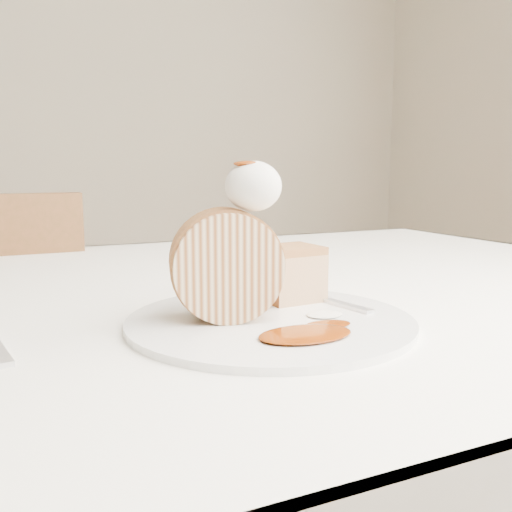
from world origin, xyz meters
name	(u,v)px	position (x,y,z in m)	size (l,w,h in m)	color
table	(190,361)	(0.00, 0.20, 0.66)	(1.40, 0.90, 0.75)	white
plate	(270,321)	(0.02, 0.02, 0.75)	(0.27, 0.27, 0.01)	white
roulade_slice	(227,265)	(-0.02, 0.03, 0.81)	(0.10, 0.10, 0.05)	beige
cake_chunk	(290,277)	(0.07, 0.07, 0.78)	(0.06, 0.05, 0.05)	#A86D3F
whipped_cream	(253,186)	(0.00, 0.03, 0.88)	(0.05, 0.05, 0.05)	white
caramel_drizzle	(247,157)	(0.00, 0.02, 0.91)	(0.03, 0.02, 0.01)	#702704
caramel_pool	(305,334)	(0.02, -0.05, 0.76)	(0.08, 0.05, 0.00)	#702704
fork	(330,301)	(0.10, 0.05, 0.76)	(0.02, 0.16, 0.00)	silver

